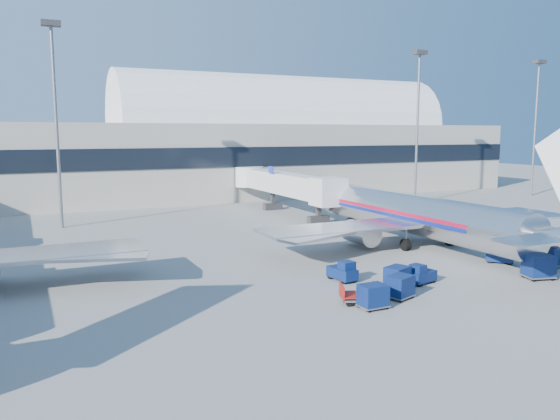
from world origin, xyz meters
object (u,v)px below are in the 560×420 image
jetbridge_near (279,183)px  barrier_near (504,239)px  cart_solo_near (539,266)px  cart_train_a (397,277)px  cart_train_b (400,286)px  mast_west (55,94)px  airliner_main (422,216)px  cart_train_c (373,296)px  cart_solo_far (551,255)px  barrier_far (551,234)px  barrier_mid (528,236)px  mast_east (418,105)px  mast_far_east (536,108)px  tug_left (343,271)px  cart_open_red (359,297)px  tug_right (499,255)px  tug_lead (421,275)px

jetbridge_near → barrier_near: size_ratio=9.17×
barrier_near → cart_solo_near: cart_solo_near is taller
cart_train_a → cart_train_b: bearing=-144.2°
barrier_near → mast_west: bearing=143.6°
airliner_main → cart_train_c: 20.20m
cart_train_a → cart_solo_far: (14.82, -0.36, 0.18)m
jetbridge_near → cart_solo_far: jetbridge_near is taller
barrier_far → barrier_mid: bearing=180.0°
cart_train_a → cart_solo_near: (10.84, -2.48, 0.14)m
barrier_mid → cart_solo_far: cart_solo_far is taller
mast_east → mast_far_east: (25.00, 0.00, 0.00)m
barrier_near → cart_train_a: 20.49m
mast_east → cart_train_b: 51.69m
cart_train_a → mast_west: bearing=96.9°
tug_left → cart_solo_far: cart_solo_far is taller
cart_open_red → cart_train_c: bearing=-60.6°
cart_train_a → cart_train_b: cart_train_a is taller
tug_right → mast_east: bearing=112.6°
cart_open_red → tug_lead: bearing=37.9°
cart_train_b → cart_open_red: (-2.95, 0.26, -0.37)m
mast_west → cart_open_red: mast_west is taller
jetbridge_near → cart_solo_far: bearing=-80.3°
tug_lead → cart_solo_far: cart_solo_far is taller
jetbridge_near → mast_east: 24.91m
barrier_far → cart_train_c: size_ratio=1.73×
airliner_main → cart_open_red: airliner_main is taller
airliner_main → mast_west: bearing=139.6°
mast_west → cart_train_b: (17.86, -37.99, -13.98)m
barrier_far → tug_left: size_ratio=1.22×
jetbridge_near → mast_east: bearing=-2.1°
tug_lead → mast_east: bearing=37.2°
tug_lead → cart_train_c: 7.04m
jetbridge_near → tug_right: bearing=-83.9°
mast_east → cart_train_a: 49.44m
mast_east → barrier_far: bearing=-100.9°
cart_solo_near → cart_open_red: 15.10m
tug_lead → cart_train_b: bearing=-162.1°
cart_solo_far → cart_open_red: size_ratio=0.87×
barrier_far → tug_left: tug_left is taller
cart_solo_far → mast_west: bearing=123.2°
tug_lead → cart_train_a: 2.25m
mast_east → tug_left: bearing=-135.4°
barrier_near → tug_lead: (-16.62, -7.79, 0.21)m
barrier_mid → barrier_far: size_ratio=1.00×
barrier_mid → cart_solo_far: (-7.33, -8.38, 0.54)m
tug_left → cart_train_c: 6.41m
airliner_main → tug_lead: airliner_main is taller
mast_east → cart_train_b: size_ratio=11.03×
mast_east → cart_solo_far: 42.08m
tug_left → cart_train_b: size_ratio=1.20×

